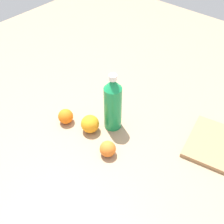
{
  "coord_description": "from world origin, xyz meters",
  "views": [
    {
      "loc": [
        -0.63,
        -0.5,
        0.86
      ],
      "look_at": [
        -0.0,
        0.04,
        0.08
      ],
      "focal_mm": 45.71,
      "sensor_mm": 36.0,
      "label": 1
    }
  ],
  "objects_px": {
    "cutting_board": "(212,143)",
    "orange_0": "(66,116)",
    "water_bottle": "(112,104)",
    "orange_1": "(90,124)",
    "orange_2": "(108,149)"
  },
  "relations": [
    {
      "from": "cutting_board",
      "to": "orange_0",
      "type": "bearing_deg",
      "value": 107.62
    },
    {
      "from": "water_bottle",
      "to": "orange_0",
      "type": "xyz_separation_m",
      "value": [
        -0.11,
        0.16,
        -0.09
      ]
    },
    {
      "from": "orange_1",
      "to": "cutting_board",
      "type": "bearing_deg",
      "value": -58.49
    },
    {
      "from": "water_bottle",
      "to": "orange_1",
      "type": "height_order",
      "value": "water_bottle"
    },
    {
      "from": "water_bottle",
      "to": "orange_2",
      "type": "bearing_deg",
      "value": -30.65
    },
    {
      "from": "water_bottle",
      "to": "orange_2",
      "type": "xyz_separation_m",
      "value": [
        -0.12,
        -0.08,
        -0.09
      ]
    },
    {
      "from": "orange_0",
      "to": "orange_1",
      "type": "relative_size",
      "value": 0.85
    },
    {
      "from": "water_bottle",
      "to": "cutting_board",
      "type": "bearing_deg",
      "value": 50.89
    },
    {
      "from": "water_bottle",
      "to": "orange_0",
      "type": "height_order",
      "value": "water_bottle"
    },
    {
      "from": "water_bottle",
      "to": "cutting_board",
      "type": "xyz_separation_m",
      "value": [
        0.18,
        -0.36,
        -0.11
      ]
    },
    {
      "from": "orange_1",
      "to": "cutting_board",
      "type": "relative_size",
      "value": 0.31
    },
    {
      "from": "orange_0",
      "to": "orange_1",
      "type": "xyz_separation_m",
      "value": [
        0.03,
        -0.11,
        0.01
      ]
    },
    {
      "from": "water_bottle",
      "to": "orange_1",
      "type": "distance_m",
      "value": 0.12
    },
    {
      "from": "cutting_board",
      "to": "water_bottle",
      "type": "bearing_deg",
      "value": 105.27
    },
    {
      "from": "orange_1",
      "to": "orange_2",
      "type": "distance_m",
      "value": 0.14
    }
  ]
}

